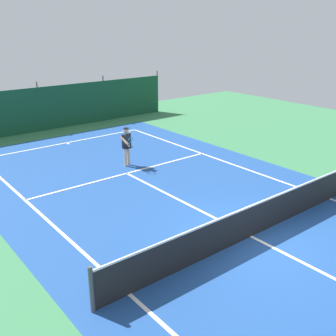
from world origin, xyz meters
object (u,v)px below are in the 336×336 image
(tennis_ball_midcourt, at_px, (82,140))
(parked_car, at_px, (83,100))
(tennis_ball_near_player, at_px, (127,131))
(tennis_net, at_px, (252,220))
(tennis_player, at_px, (127,144))

(tennis_ball_midcourt, height_order, parked_car, parked_car)
(tennis_ball_near_player, bearing_deg, tennis_net, -106.82)
(tennis_ball_near_player, relative_size, tennis_ball_midcourt, 1.00)
(tennis_net, height_order, tennis_ball_near_player, tennis_net)
(tennis_net, relative_size, tennis_player, 6.17)
(tennis_player, bearing_deg, tennis_net, 67.41)
(tennis_player, relative_size, parked_car, 0.38)
(tennis_net, height_order, tennis_player, tennis_player)
(tennis_ball_near_player, relative_size, parked_car, 0.02)
(tennis_net, bearing_deg, parked_car, 77.16)
(tennis_player, height_order, tennis_ball_near_player, tennis_player)
(tennis_player, height_order, parked_car, parked_car)
(tennis_ball_midcourt, bearing_deg, tennis_net, -93.92)
(tennis_net, xyz_separation_m, tennis_ball_midcourt, (0.81, 11.76, -0.48))
(tennis_ball_near_player, distance_m, tennis_ball_midcourt, 2.79)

